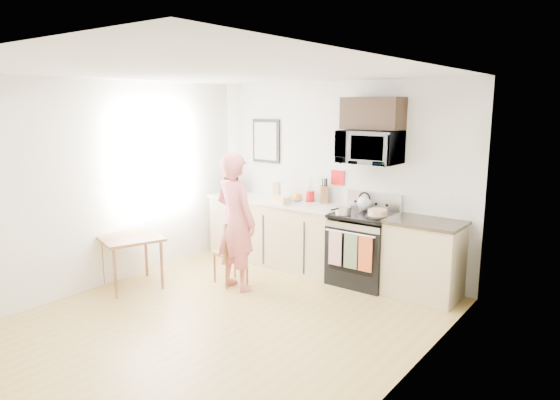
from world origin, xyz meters
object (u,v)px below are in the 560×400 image
Objects in this scene: chair at (235,245)px; cake at (377,213)px; person at (236,222)px; dining_table at (130,242)px; range at (363,251)px; microwave at (370,147)px.

cake reaches higher than chair.
person is 1.36m from dining_table.
range reaches higher than dining_table.
range is at bearing 58.02° from chair.
range is 1.69m from person.
microwave reaches higher than cake.
dining_table is at bearing -125.18° from chair.
dining_table is (-2.28, -1.88, 0.14)m from range.
microwave reaches higher than person.
microwave is 0.44× the size of person.
chair is 1.82m from cake.
dining_table is at bearing 41.82° from person.
person is 0.32m from chair.
chair is (-1.24, -1.18, -1.21)m from microwave.
person is 2.22× the size of dining_table.
microwave is at bearing 60.67° from chair.
microwave is at bearing 140.13° from cake.
range reaches higher than cake.
person is 6.07× the size of cake.
chair is at bearing -31.66° from person.
range is 0.68× the size of person.
person reaches higher than cake.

